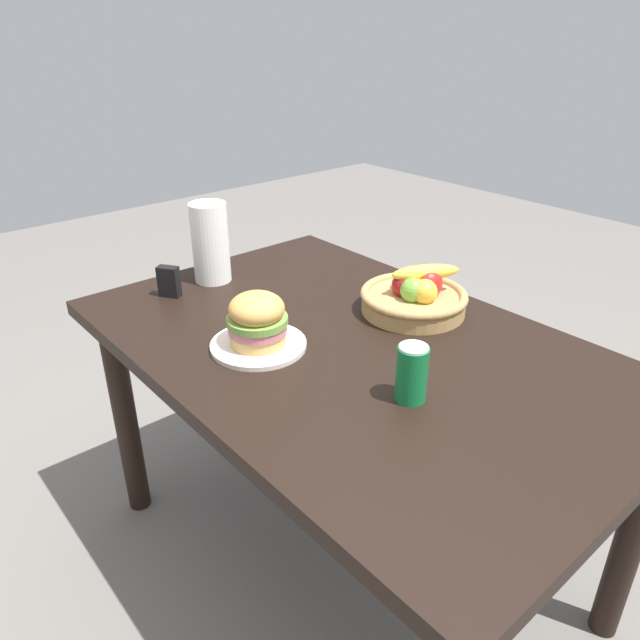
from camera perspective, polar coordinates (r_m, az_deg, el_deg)
ground_plane at (r=1.95m, az=2.42°, el=-21.84°), size 8.00×8.00×0.00m
dining_table at (r=1.52m, az=2.88°, el=-5.46°), size 1.40×0.90×0.75m
plate at (r=1.45m, az=-5.93°, el=-2.38°), size 0.23×0.23×0.01m
sandwich at (r=1.42m, az=-6.06°, el=0.09°), size 0.15×0.15×0.13m
soda_can at (r=1.24m, az=8.80°, el=-5.08°), size 0.07×0.07×0.13m
fruit_basket at (r=1.62m, az=9.07°, el=2.34°), size 0.29×0.29×0.13m
paper_towel_roll at (r=1.81m, az=-10.48°, el=7.30°), size 0.11×0.11×0.24m
napkin_holder at (r=1.75m, az=-14.30°, el=3.60°), size 0.07×0.06×0.09m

